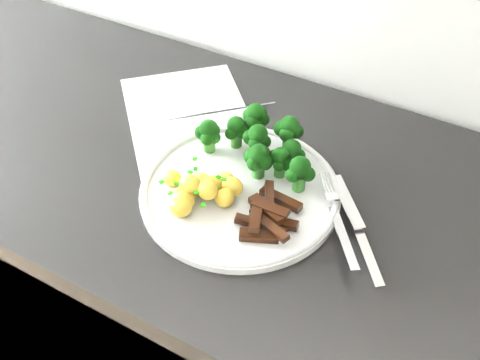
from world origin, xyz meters
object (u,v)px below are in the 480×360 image
(potatoes, at_px, (199,189))
(beef_strips, at_px, (268,215))
(plate, at_px, (240,190))
(broccoli, at_px, (264,142))
(fork, at_px, (339,222))
(knife, at_px, (362,241))
(counter, at_px, (276,347))
(recipe_paper, at_px, (190,117))

(potatoes, height_order, beef_strips, potatoes)
(potatoes, bearing_deg, beef_strips, 5.68)
(beef_strips, bearing_deg, potatoes, -174.32)
(plate, bearing_deg, broccoli, 89.80)
(broccoli, height_order, fork, broccoli)
(plate, height_order, knife, knife)
(potatoes, bearing_deg, counter, 35.79)
(potatoes, relative_size, beef_strips, 1.04)
(recipe_paper, bearing_deg, potatoes, -52.82)
(broccoli, bearing_deg, knife, -21.70)
(potatoes, bearing_deg, broccoli, 70.36)
(plate, distance_m, broccoli, 0.08)
(counter, distance_m, beef_strips, 0.47)
(counter, height_order, beef_strips, beef_strips)
(fork, distance_m, knife, 0.04)
(broccoli, xyz_separation_m, beef_strips, (0.07, -0.11, -0.03))
(recipe_paper, height_order, knife, knife)
(plate, relative_size, knife, 1.78)
(counter, relative_size, plate, 7.70)
(beef_strips, relative_size, fork, 0.71)
(beef_strips, bearing_deg, counter, 89.38)
(broccoli, bearing_deg, plate, -90.20)
(counter, xyz_separation_m, potatoes, (-0.11, -0.08, 0.47))
(counter, bearing_deg, beef_strips, -90.62)
(broccoli, height_order, potatoes, broccoli)
(recipe_paper, xyz_separation_m, broccoli, (0.17, -0.05, 0.05))
(counter, bearing_deg, knife, -15.48)
(potatoes, xyz_separation_m, beef_strips, (0.11, 0.01, -0.01))
(fork, bearing_deg, recipe_paper, 160.03)
(fork, bearing_deg, plate, -178.94)
(counter, relative_size, potatoes, 19.38)
(counter, distance_m, fork, 0.47)
(beef_strips, distance_m, fork, 0.10)
(counter, xyz_separation_m, fork, (0.09, -0.03, 0.46))
(potatoes, height_order, knife, potatoes)
(plate, bearing_deg, counter, 25.60)
(recipe_paper, distance_m, potatoes, 0.21)
(recipe_paper, relative_size, plate, 1.18)
(plate, xyz_separation_m, potatoes, (-0.04, -0.05, 0.02))
(beef_strips, relative_size, knife, 0.68)
(recipe_paper, relative_size, broccoli, 1.71)
(plate, distance_m, fork, 0.16)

